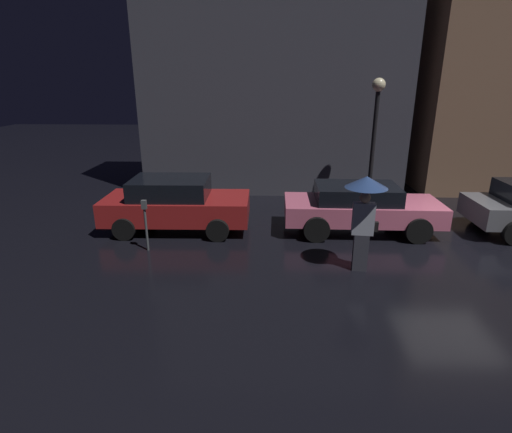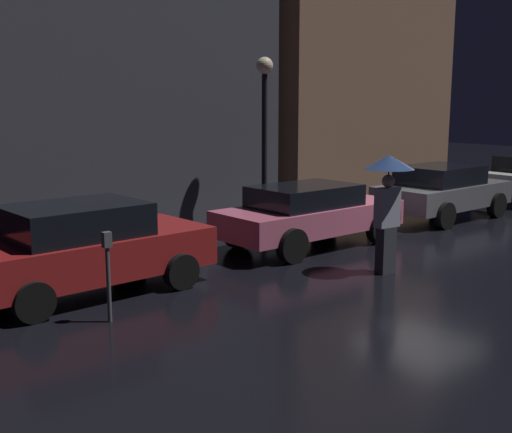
{
  "view_description": "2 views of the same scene",
  "coord_description": "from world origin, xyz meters",
  "px_view_note": "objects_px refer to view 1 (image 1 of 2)",
  "views": [
    {
      "loc": [
        -4.78,
        -9.37,
        4.08
      ],
      "look_at": [
        -5.12,
        -0.13,
        0.92
      ],
      "focal_mm": 28.0,
      "sensor_mm": 36.0,
      "label": 1
    },
    {
      "loc": [
        -11.97,
        -8.22,
        3.15
      ],
      "look_at": [
        -4.74,
        0.26,
        1.11
      ],
      "focal_mm": 45.0,
      "sensor_mm": 36.0,
      "label": 2
    }
  ],
  "objects_px": {
    "pedestrian_with_umbrella": "(365,203)",
    "parking_meter": "(145,220)",
    "street_lamp_near": "(375,120)",
    "parked_car_pink": "(360,207)",
    "parked_car_red": "(176,203)"
  },
  "relations": [
    {
      "from": "parking_meter",
      "to": "street_lamp_near",
      "type": "bearing_deg",
      "value": 31.65
    },
    {
      "from": "pedestrian_with_umbrella",
      "to": "parked_car_pink",
      "type": "bearing_deg",
      "value": 85.28
    },
    {
      "from": "street_lamp_near",
      "to": "parked_car_pink",
      "type": "bearing_deg",
      "value": -108.53
    },
    {
      "from": "parked_car_pink",
      "to": "parking_meter",
      "type": "xyz_separation_m",
      "value": [
        -5.62,
        -1.58,
        0.09
      ]
    },
    {
      "from": "pedestrian_with_umbrella",
      "to": "parking_meter",
      "type": "distance_m",
      "value": 5.26
    },
    {
      "from": "parking_meter",
      "to": "street_lamp_near",
      "type": "height_order",
      "value": "street_lamp_near"
    },
    {
      "from": "parking_meter",
      "to": "street_lamp_near",
      "type": "distance_m",
      "value": 7.81
    },
    {
      "from": "parked_car_red",
      "to": "parked_car_pink",
      "type": "height_order",
      "value": "parked_car_red"
    },
    {
      "from": "parked_car_pink",
      "to": "parking_meter",
      "type": "height_order",
      "value": "parked_car_pink"
    },
    {
      "from": "pedestrian_with_umbrella",
      "to": "street_lamp_near",
      "type": "relative_size",
      "value": 0.52
    },
    {
      "from": "pedestrian_with_umbrella",
      "to": "street_lamp_near",
      "type": "bearing_deg",
      "value": 81.63
    },
    {
      "from": "parked_car_pink",
      "to": "street_lamp_near",
      "type": "xyz_separation_m",
      "value": [
        0.79,
        2.37,
        2.18
      ]
    },
    {
      "from": "parked_car_pink",
      "to": "street_lamp_near",
      "type": "height_order",
      "value": "street_lamp_near"
    },
    {
      "from": "pedestrian_with_umbrella",
      "to": "parking_meter",
      "type": "relative_size",
      "value": 1.64
    },
    {
      "from": "pedestrian_with_umbrella",
      "to": "parking_meter",
      "type": "height_order",
      "value": "pedestrian_with_umbrella"
    }
  ]
}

